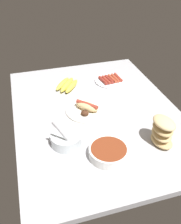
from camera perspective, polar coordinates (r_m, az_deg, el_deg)
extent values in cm
cube|color=#B2B2B7|center=(141.31, 1.36, -0.27)|extent=(120.00, 90.00, 3.00)
cylinder|color=white|center=(140.11, -0.77, 0.39)|extent=(23.78, 23.78, 1.00)
ellipsoid|color=#DBB77A|center=(138.56, -0.78, 1.30)|extent=(14.28, 13.73, 4.40)
cylinder|color=#9E3828|center=(137.88, -0.78, 1.72)|extent=(11.35, 10.60, 2.40)
ellipsoid|color=#472819|center=(134.79, -1.29, -0.24)|extent=(5.59, 5.68, 2.80)
cylinder|color=silver|center=(118.65, -5.52, -6.17)|extent=(14.63, 14.63, 5.37)
cylinder|color=beige|center=(117.94, -5.55, -5.78)|extent=(12.88, 12.88, 2.42)
cube|color=#B7B7BC|center=(112.13, -6.26, -5.19)|extent=(4.43, 8.96, 13.84)
ellipsoid|color=gold|center=(160.71, -4.32, 5.87)|extent=(15.82, 12.99, 3.43)
ellipsoid|color=gold|center=(162.23, -5.36, 6.19)|extent=(17.26, 13.75, 3.79)
ellipsoid|color=gold|center=(163.99, -6.37, 6.39)|extent=(15.41, 12.88, 3.36)
cylinder|color=white|center=(112.72, 4.13, -9.12)|extent=(17.73, 17.73, 4.59)
cylinder|color=maroon|center=(111.39, 4.17, -8.43)|extent=(15.95, 15.95, 1.00)
ellipsoid|color=tan|center=(123.29, 15.79, -6.27)|extent=(13.32, 10.06, 3.60)
ellipsoid|color=#DBB77A|center=(121.44, 15.82, -4.78)|extent=(13.26, 9.96, 3.60)
ellipsoid|color=tan|center=(118.94, 16.12, -3.56)|extent=(12.88, 9.35, 3.60)
ellipsoid|color=#E5C689|center=(116.44, 16.42, -2.32)|extent=(13.44, 10.25, 3.60)
cylinder|color=white|center=(169.38, 4.58, 7.06)|extent=(20.76, 20.76, 1.00)
cylinder|color=maroon|center=(166.44, 2.87, 7.18)|extent=(10.37, 3.74, 2.03)
cylinder|color=#9E3828|center=(167.31, 3.57, 7.32)|extent=(10.37, 3.68, 2.03)
cylinder|color=maroon|center=(168.21, 4.26, 7.45)|extent=(10.36, 3.58, 2.03)
cylinder|color=#AD472D|center=(169.12, 4.95, 7.58)|extent=(10.36, 3.57, 2.03)
cylinder|color=#AD472D|center=(170.07, 5.62, 7.71)|extent=(10.33, 3.10, 2.03)
cylinder|color=#9E3828|center=(171.04, 6.29, 7.84)|extent=(10.30, 2.80, 2.03)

